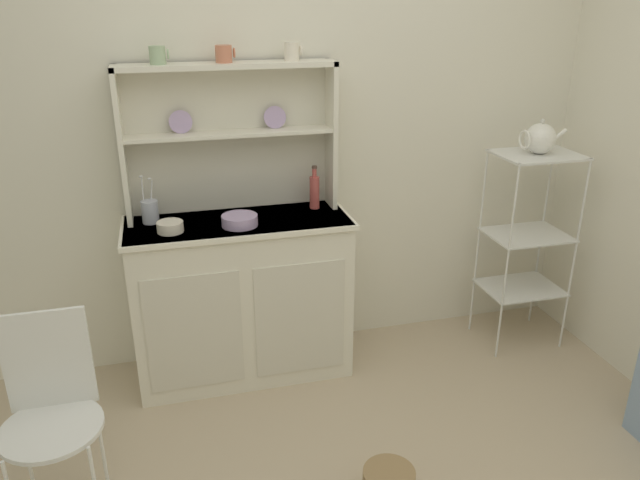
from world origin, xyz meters
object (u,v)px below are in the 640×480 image
(utensil_jar, at_px, (150,211))
(porcelain_teapot, at_px, (540,139))
(bakers_rack, at_px, (528,227))
(wire_chair, at_px, (51,403))
(bowl_mixing_large, at_px, (170,227))
(jam_bottle, at_px, (314,191))
(hutch_cabinet, at_px, (242,296))
(hutch_shelf_unit, at_px, (229,127))
(cup_sage_0, at_px, (158,55))

(utensil_jar, relative_size, porcelain_teapot, 0.95)
(bakers_rack, bearing_deg, porcelain_teapot, 180.00)
(wire_chair, distance_m, bowl_mixing_large, 0.95)
(bowl_mixing_large, relative_size, jam_bottle, 0.55)
(hutch_cabinet, bearing_deg, porcelain_teapot, -2.89)
(utensil_jar, bearing_deg, hutch_cabinet, -10.82)
(hutch_shelf_unit, height_order, cup_sage_0, cup_sage_0)
(bakers_rack, relative_size, jam_bottle, 4.97)
(hutch_cabinet, relative_size, utensil_jar, 4.68)
(hutch_cabinet, height_order, porcelain_teapot, porcelain_teapot)
(hutch_shelf_unit, distance_m, cup_sage_0, 0.46)
(cup_sage_0, bearing_deg, porcelain_teapot, -6.14)
(hutch_cabinet, xyz_separation_m, porcelain_teapot, (1.57, -0.08, 0.75))
(bakers_rack, distance_m, wire_chair, 2.49)
(bowl_mixing_large, height_order, utensil_jar, utensil_jar)
(wire_chair, distance_m, jam_bottle, 1.57)
(cup_sage_0, height_order, utensil_jar, cup_sage_0)
(cup_sage_0, height_order, porcelain_teapot, cup_sage_0)
(hutch_cabinet, height_order, jam_bottle, jam_bottle)
(jam_bottle, distance_m, utensil_jar, 0.82)
(hutch_shelf_unit, relative_size, porcelain_teapot, 4.14)
(hutch_shelf_unit, bearing_deg, jam_bottle, -10.86)
(bakers_rack, bearing_deg, jam_bottle, 171.91)
(hutch_cabinet, distance_m, jam_bottle, 0.66)
(utensil_jar, distance_m, porcelain_teapot, 2.01)
(bowl_mixing_large, distance_m, jam_bottle, 0.75)
(cup_sage_0, distance_m, jam_bottle, 0.99)
(hutch_shelf_unit, relative_size, wire_chair, 1.22)
(hutch_cabinet, height_order, hutch_shelf_unit, hutch_shelf_unit)
(wire_chair, xyz_separation_m, utensil_jar, (0.39, 0.89, 0.40))
(wire_chair, relative_size, bowl_mixing_large, 6.95)
(hutch_shelf_unit, xyz_separation_m, porcelain_teapot, (1.57, -0.24, -0.09))
(bowl_mixing_large, distance_m, utensil_jar, 0.18)
(wire_chair, bearing_deg, cup_sage_0, 56.23)
(porcelain_teapot, bearing_deg, bakers_rack, -0.00)
(wire_chair, bearing_deg, jam_bottle, 30.87)
(bowl_mixing_large, bearing_deg, bakers_rack, -0.19)
(wire_chair, xyz_separation_m, porcelain_teapot, (2.38, 0.73, 0.67))
(hutch_cabinet, bearing_deg, jam_bottle, 11.91)
(hutch_cabinet, relative_size, bakers_rack, 1.00)
(bakers_rack, xyz_separation_m, jam_bottle, (-1.17, 0.17, 0.25))
(bakers_rack, bearing_deg, hutch_shelf_unit, 171.18)
(hutch_cabinet, relative_size, jam_bottle, 4.97)
(utensil_jar, bearing_deg, porcelain_teapot, -4.55)
(wire_chair, xyz_separation_m, bowl_mixing_large, (0.48, 0.73, 0.36))
(bowl_mixing_large, bearing_deg, jam_bottle, 12.29)
(bowl_mixing_large, bearing_deg, hutch_shelf_unit, 36.38)
(jam_bottle, distance_m, porcelain_teapot, 1.20)
(wire_chair, height_order, bowl_mixing_large, bowl_mixing_large)
(utensil_jar, xyz_separation_m, porcelain_teapot, (1.98, -0.16, 0.27))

